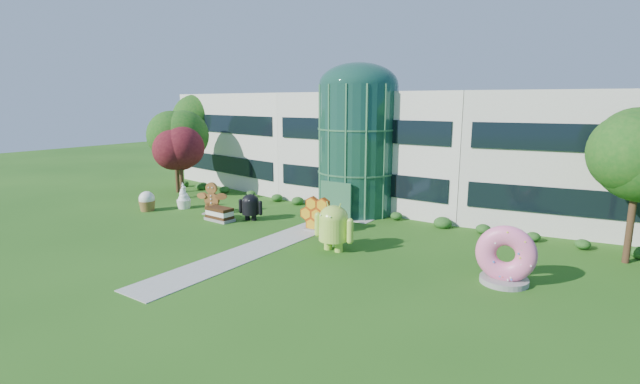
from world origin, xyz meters
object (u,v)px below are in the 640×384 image
Objects in this scene: android_green at (334,224)px; android_black at (250,205)px; donut at (506,254)px; gingerbread at (212,198)px.

android_black is at bearing 167.52° from android_green.
donut reaches higher than android_black.
donut is at bearing 6.17° from android_green.
gingerbread is at bearing 167.34° from donut.
android_green is at bearing -30.96° from gingerbread.
android_green is 9.16m from android_black.
android_green is 1.17× the size of gingerbread.
donut is at bearing -25.43° from gingerbread.
donut is (9.44, 0.54, -0.13)m from android_green.
donut is 1.07× the size of gingerbread.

